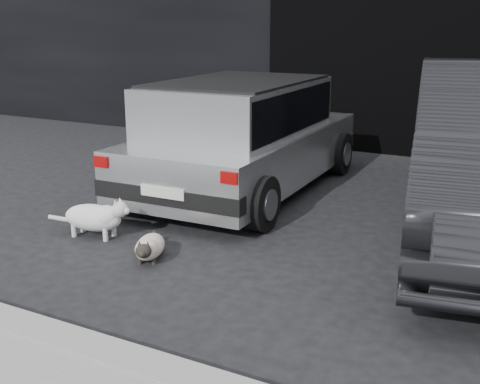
% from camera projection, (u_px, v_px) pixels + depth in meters
% --- Properties ---
extents(ground, '(80.00, 80.00, 0.00)m').
position_uv_depth(ground, '(192.00, 217.00, 6.22)').
color(ground, black).
rests_on(ground, ground).
extents(garage_opening, '(4.00, 0.10, 2.60)m').
position_uv_depth(garage_opening, '(395.00, 67.00, 8.79)').
color(garage_opening, black).
rests_on(garage_opening, ground).
extents(curb, '(18.00, 0.25, 0.12)m').
position_uv_depth(curb, '(98.00, 355.00, 3.54)').
color(curb, gray).
rests_on(curb, ground).
extents(silver_hatchback, '(1.87, 3.63, 1.32)m').
position_uv_depth(silver_hatchback, '(242.00, 131.00, 6.97)').
color(silver_hatchback, '#B3B5B8').
rests_on(silver_hatchback, ground).
extents(cat_siamese, '(0.41, 0.64, 0.24)m').
position_uv_depth(cat_siamese, '(149.00, 248.00, 5.08)').
color(cat_siamese, beige).
rests_on(cat_siamese, ground).
extents(cat_white, '(0.85, 0.37, 0.40)m').
position_uv_depth(cat_white, '(97.00, 217.00, 5.60)').
color(cat_white, silver).
rests_on(cat_white, ground).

